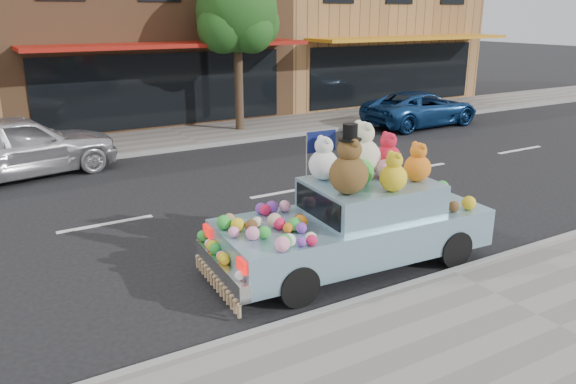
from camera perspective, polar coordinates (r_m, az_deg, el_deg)
ground at (r=12.68m, az=-0.21°, el=0.00°), size 120.00×120.00×0.00m
near_sidewalk at (r=8.19m, az=23.94°, el=-11.63°), size 60.00×3.00×0.12m
far_sidewalk at (r=18.39m, az=-10.54°, el=5.51°), size 60.00×3.00×0.12m
near_kerb at (r=9.00m, az=16.23°, el=-7.99°), size 60.00×0.12×0.13m
far_kerb at (r=17.02m, az=-8.77°, el=4.64°), size 60.00×0.12×0.13m
storefront_mid at (r=23.21m, az=-15.98°, el=16.57°), size 10.00×9.80×7.30m
storefront_right at (r=27.58m, az=5.42°, el=17.23°), size 10.00×9.80×7.30m
street_tree at (r=18.82m, az=-5.19°, el=17.17°), size 3.00×2.70×5.22m
car_silver at (r=15.11m, az=-25.83°, el=4.23°), size 4.91×2.71×1.58m
car_blue at (r=20.73m, az=13.36°, el=8.25°), size 4.48×2.19×1.22m
art_car at (r=8.88m, az=6.82°, el=-2.46°), size 4.58×2.02×2.38m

